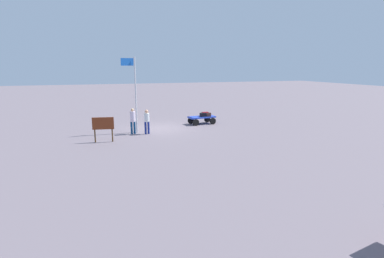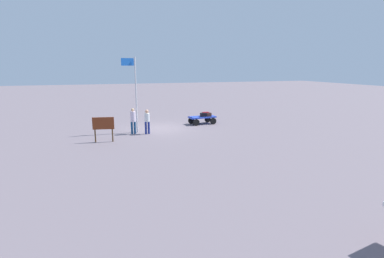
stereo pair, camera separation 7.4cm
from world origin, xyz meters
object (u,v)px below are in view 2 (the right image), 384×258
at_px(suitcase_grey, 208,115).
at_px(worker_lead, 133,119).
at_px(luggage_cart, 202,119).
at_px(suitcase_maroon, 203,115).
at_px(worker_trailing, 147,120).
at_px(flagpole, 134,89).
at_px(suitcase_dark, 206,114).
at_px(suitcase_tan, 205,114).
at_px(signboard, 103,125).

distance_m(suitcase_grey, worker_lead, 6.40).
distance_m(luggage_cart, suitcase_maroon, 0.36).
bearing_deg(suitcase_maroon, worker_lead, 16.92).
distance_m(worker_trailing, flagpole, 2.26).
bearing_deg(flagpole, suitcase_dark, -164.56).
height_order(suitcase_maroon, suitcase_grey, suitcase_maroon).
distance_m(suitcase_tan, worker_lead, 6.25).
bearing_deg(signboard, suitcase_tan, -154.93).
relative_size(worker_lead, worker_trailing, 1.05).
relative_size(suitcase_grey, worker_lead, 0.32).
bearing_deg(suitcase_maroon, signboard, 23.89).
bearing_deg(suitcase_maroon, flagpole, 13.41).
bearing_deg(worker_trailing, suitcase_grey, -158.13).
bearing_deg(suitcase_tan, suitcase_dark, -175.35).
xyz_separation_m(suitcase_maroon, flagpole, (5.48, 1.31, 2.25)).
bearing_deg(signboard, flagpole, -136.50).
xyz_separation_m(suitcase_tan, worker_lead, (5.91, 2.02, 0.28)).
xyz_separation_m(suitcase_maroon, worker_lead, (5.71, 1.74, 0.26)).
bearing_deg(flagpole, worker_trailing, 131.91).
height_order(suitcase_tan, worker_trailing, worker_trailing).
distance_m(suitcase_tan, suitcase_dark, 0.11).
distance_m(suitcase_grey, suitcase_dark, 0.26).
bearing_deg(suitcase_maroon, suitcase_tan, -124.91).
distance_m(luggage_cart, suitcase_grey, 0.58).
xyz_separation_m(luggage_cart, suitcase_dark, (-0.37, -0.13, 0.32)).
distance_m(worker_lead, worker_trailing, 0.94).
xyz_separation_m(suitcase_grey, signboard, (8.12, 3.47, 0.29)).
bearing_deg(worker_lead, luggage_cart, -161.41).
relative_size(luggage_cart, worker_trailing, 1.32).
bearing_deg(flagpole, luggage_cart, -164.84).
relative_size(suitcase_maroon, worker_trailing, 0.30).
bearing_deg(worker_trailing, suitcase_tan, -155.10).
relative_size(suitcase_tan, flagpole, 0.12).
bearing_deg(flagpole, worker_lead, 61.94).
bearing_deg(signboard, suitcase_grey, -156.87).
xyz_separation_m(suitcase_maroon, signboard, (7.70, 3.41, 0.28)).
bearing_deg(suitcase_tan, suitcase_maroon, 55.09).
bearing_deg(suitcase_maroon, luggage_cart, -67.87).
xyz_separation_m(flagpole, signboard, (2.22, 2.10, -1.97)).
height_order(suitcase_dark, flagpole, flagpole).
xyz_separation_m(luggage_cart, suitcase_tan, (-0.26, -0.12, 0.30)).
bearing_deg(worker_lead, suitcase_grey, -163.68).
bearing_deg(worker_lead, suitcase_dark, -161.36).
height_order(suitcase_dark, worker_trailing, worker_trailing).
distance_m(suitcase_tan, signboard, 8.72).
bearing_deg(worker_trailing, luggage_cart, -155.10).
height_order(suitcase_tan, suitcase_dark, suitcase_dark).
xyz_separation_m(suitcase_grey, worker_trailing, (5.24, 2.10, 0.23)).
bearing_deg(luggage_cart, flagpole, 15.16).
bearing_deg(suitcase_dark, worker_lead, 18.64).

